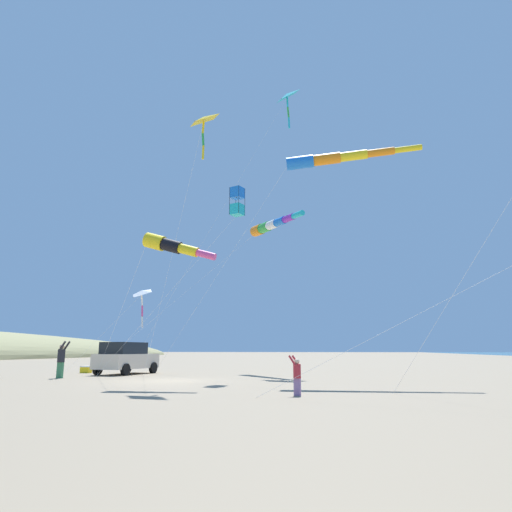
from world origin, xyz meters
The scene contains 12 objects.
ground_plane centered at (0.00, 0.00, 0.00)m, with size 600.00×600.00×0.00m, color gray.
parked_car centered at (4.69, -5.05, 0.95)m, with size 2.42×4.47×1.85m.
cooler_box centered at (7.84, -5.88, 0.21)m, with size 0.62×0.42×0.42m.
person_adult_flyer centered at (5.97, -0.71, 1.01)m, with size 0.57×0.45×1.86m.
person_child_green_jacket centered at (-6.99, 5.59, 0.68)m, with size 0.43×0.37×1.24m.
kite_delta_red_high_left centered at (-2.04, 1.17, 12.23)m, with size 5.48×5.02×12.62m.
kite_delta_teal_far_right centered at (4.82, -6.80, 4.98)m, with size 6.24×1.64×5.40m.
kite_delta_rainbow_low_near centered at (-4.24, -10.99, 20.26)m, with size 10.52×5.88×20.84m.
kite_windsock_white_trailing centered at (-1.27, 2.75, 5.74)m, with size 8.95×6.46×6.39m.
kite_windsock_long_streamer_left centered at (-8.07, -1.70, 10.93)m, with size 16.10×5.84×11.50m.
kite_box_black_fish_shape centered at (-2.92, -1.90, 9.07)m, with size 8.38×1.04×9.84m.
kite_windsock_green_low_center centered at (-3.32, -8.87, 9.61)m, with size 13.95×5.14×10.09m.
Camera 1 is at (-9.07, 20.43, 1.40)m, focal length 32.24 mm.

